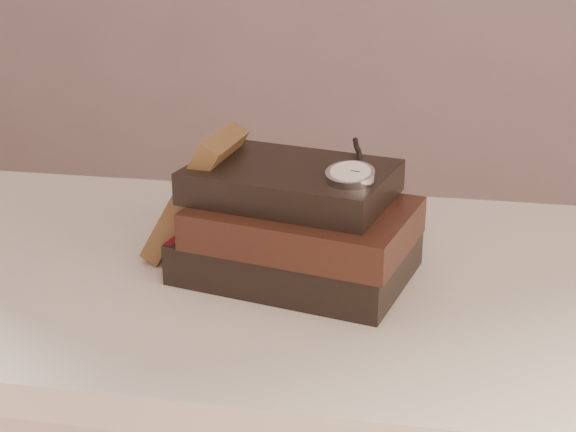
# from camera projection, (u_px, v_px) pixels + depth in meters

# --- Properties ---
(table) EXTENTS (1.00, 0.60, 0.75)m
(table) POSITION_uv_depth(u_px,v_px,m) (250.00, 333.00, 1.09)
(table) COLOR beige
(table) RESTS_ON ground
(book_stack) EXTENTS (0.30, 0.24, 0.13)m
(book_stack) POSITION_uv_depth(u_px,v_px,m) (297.00, 227.00, 1.02)
(book_stack) COLOR black
(book_stack) RESTS_ON table
(journal) EXTENTS (0.12, 0.12, 0.17)m
(journal) POSITION_uv_depth(u_px,v_px,m) (195.00, 193.00, 1.07)
(journal) COLOR #432C19
(journal) RESTS_ON table
(pocket_watch) EXTENTS (0.07, 0.16, 0.02)m
(pocket_watch) POSITION_uv_depth(u_px,v_px,m) (351.00, 173.00, 0.96)
(pocket_watch) COLOR silver
(pocket_watch) RESTS_ON book_stack
(eyeglasses) EXTENTS (0.14, 0.15, 0.05)m
(eyeglasses) POSITION_uv_depth(u_px,v_px,m) (257.00, 183.00, 1.13)
(eyeglasses) COLOR silver
(eyeglasses) RESTS_ON book_stack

